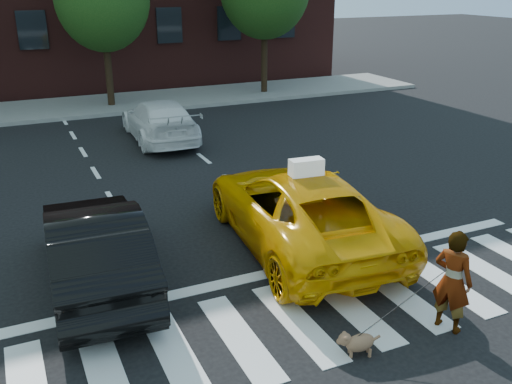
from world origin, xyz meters
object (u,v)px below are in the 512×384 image
white_suv (160,120)px  dog (357,342)px  taxi (300,208)px  woman (453,281)px  black_sedan (96,247)px

white_suv → dog: bearing=89.5°
taxi → woman: 3.66m
white_suv → black_sedan: bearing=70.2°
taxi → dog: 3.77m
taxi → woman: bearing=105.4°
taxi → dog: size_ratio=8.96×
taxi → black_sedan: taxi is taller
black_sedan → dog: black_sedan is taller
black_sedan → white_suv: size_ratio=0.97×
taxi → woman: size_ratio=3.35×
dog → white_suv: bearing=108.5°
black_sedan → woman: woman is taller
taxi → white_suv: (-0.41, 8.85, -0.10)m
white_suv → dog: size_ratio=7.49×
taxi → dog: bearing=79.4°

